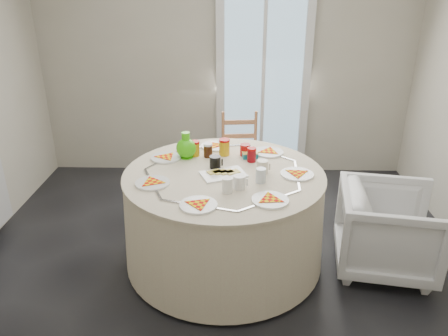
{
  "coord_description": "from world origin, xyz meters",
  "views": [
    {
      "loc": [
        0.11,
        -2.7,
        2.09
      ],
      "look_at": [
        0.03,
        0.22,
        0.8
      ],
      "focal_mm": 35.0,
      "sensor_mm": 36.0,
      "label": 1
    }
  ],
  "objects_px": {
    "table": "(224,218)",
    "armchair": "(389,223)",
    "green_pitcher": "(186,145)",
    "wooden_chair": "(241,153)"
  },
  "relations": [
    {
      "from": "table",
      "to": "armchair",
      "type": "relative_size",
      "value": 2.11
    },
    {
      "from": "armchair",
      "to": "green_pitcher",
      "type": "bearing_deg",
      "value": 86.69
    },
    {
      "from": "table",
      "to": "armchair",
      "type": "xyz_separation_m",
      "value": [
        1.24,
        -0.06,
        0.02
      ]
    },
    {
      "from": "table",
      "to": "wooden_chair",
      "type": "bearing_deg",
      "value": 83.0
    },
    {
      "from": "table",
      "to": "wooden_chair",
      "type": "height_order",
      "value": "wooden_chair"
    },
    {
      "from": "green_pitcher",
      "to": "armchair",
      "type": "bearing_deg",
      "value": -10.8
    },
    {
      "from": "table",
      "to": "armchair",
      "type": "bearing_deg",
      "value": -2.97
    },
    {
      "from": "table",
      "to": "armchair",
      "type": "distance_m",
      "value": 1.24
    },
    {
      "from": "table",
      "to": "green_pitcher",
      "type": "relative_size",
      "value": 7.43
    },
    {
      "from": "armchair",
      "to": "green_pitcher",
      "type": "relative_size",
      "value": 3.53
    }
  ]
}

